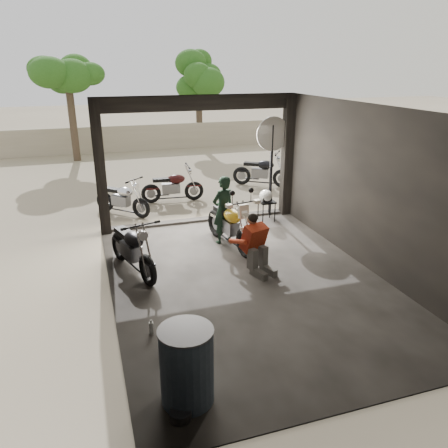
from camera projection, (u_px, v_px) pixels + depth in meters
ground at (247, 281)px, 8.31m from camera, size 80.00×80.00×0.00m
garage at (238, 209)px, 8.35m from camera, size 7.00×7.13×3.20m
boundary_wall at (142, 138)px, 20.60m from camera, size 18.00×0.30×1.20m
tree_left at (66, 61)px, 17.23m from camera, size 2.20×2.20×5.60m
tree_right at (198, 71)px, 20.38m from camera, size 2.20×2.20×5.00m
main_bike at (230, 221)px, 9.66m from camera, size 1.06×1.93×1.21m
left_bike at (132, 245)px, 8.48m from camera, size 1.18×1.85×1.16m
outside_bike_a at (122, 196)px, 11.77m from camera, size 1.56×1.55×1.05m
outside_bike_b at (172, 184)px, 12.88m from camera, size 1.66×0.79×1.09m
outside_bike_c at (262, 169)px, 14.54m from camera, size 1.83×1.54×1.16m
rider at (223, 210)px, 9.82m from camera, size 0.67×0.56×1.58m
mechanic at (258, 246)px, 8.43m from camera, size 0.80×0.93×1.15m
stool at (267, 204)px, 11.30m from camera, size 0.40×0.40×0.55m
helmet at (266, 196)px, 11.16m from camera, size 0.45×0.45×0.32m
oil_drum at (187, 367)px, 5.19m from camera, size 0.76×0.76×1.00m
sign_post at (272, 149)px, 11.27m from camera, size 0.88×0.08×2.64m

